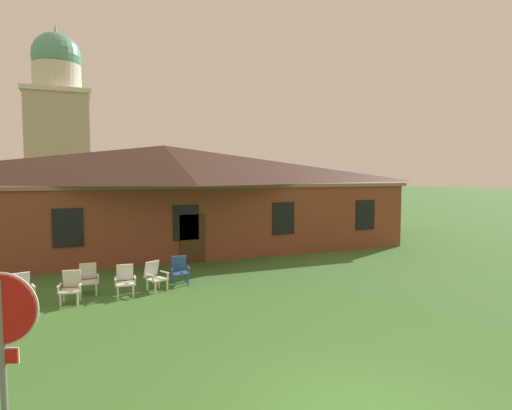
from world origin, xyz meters
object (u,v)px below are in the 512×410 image
(lawn_chair_near_door, at_px, (71,286))
(lawn_chair_right_end, at_px, (155,275))
(lawn_chair_by_porch, at_px, (21,289))
(stop_sign, at_px, (2,345))
(lawn_chair_left_end, at_px, (88,278))
(lawn_chair_far_side, at_px, (180,269))
(lawn_chair_middle, at_px, (125,279))

(lawn_chair_near_door, distance_m, lawn_chair_right_end, 2.55)
(lawn_chair_by_porch, distance_m, lawn_chair_right_end, 3.85)
(lawn_chair_near_door, xyz_separation_m, lawn_chair_right_end, (2.52, 0.43, 0.00))
(lawn_chair_right_end, bearing_deg, lawn_chair_near_door, -170.35)
(stop_sign, relative_size, lawn_chair_left_end, 2.88)
(lawn_chair_near_door, relative_size, lawn_chair_far_side, 1.00)
(lawn_chair_right_end, bearing_deg, lawn_chair_by_porch, -176.40)
(lawn_chair_far_side, bearing_deg, lawn_chair_right_end, -148.77)
(lawn_chair_near_door, bearing_deg, lawn_chair_left_end, 61.51)
(lawn_chair_middle, relative_size, lawn_chair_far_side, 1.00)
(lawn_chair_right_end, bearing_deg, stop_sign, -108.66)
(lawn_chair_far_side, bearing_deg, lawn_chair_by_porch, -170.39)
(stop_sign, bearing_deg, lawn_chair_middle, 76.83)
(lawn_chair_middle, bearing_deg, stop_sign, -103.17)
(lawn_chair_near_door, bearing_deg, lawn_chair_right_end, 9.65)
(lawn_chair_by_porch, xyz_separation_m, lawn_chair_far_side, (4.78, 0.81, 0.00))
(lawn_chair_by_porch, relative_size, lawn_chair_middle, 1.00)
(stop_sign, height_order, lawn_chair_far_side, stop_sign)
(lawn_chair_by_porch, bearing_deg, lawn_chair_right_end, 3.60)
(lawn_chair_by_porch, relative_size, lawn_chair_far_side, 1.00)
(stop_sign, distance_m, lawn_chair_right_end, 9.39)
(lawn_chair_near_door, height_order, lawn_chair_far_side, same)
(lawn_chair_by_porch, distance_m, lawn_chair_middle, 2.89)
(lawn_chair_by_porch, distance_m, lawn_chair_far_side, 4.84)
(lawn_chair_left_end, bearing_deg, lawn_chair_middle, -30.75)
(lawn_chair_near_door, relative_size, lawn_chair_middle, 1.00)
(lawn_chair_right_end, bearing_deg, lawn_chair_middle, -169.11)
(lawn_chair_middle, distance_m, lawn_chair_right_end, 0.97)
(lawn_chair_by_porch, xyz_separation_m, lawn_chair_near_door, (1.32, -0.19, 0.00))
(lawn_chair_middle, xyz_separation_m, lawn_chair_right_end, (0.95, 0.18, 0.00))
(lawn_chair_left_end, xyz_separation_m, lawn_chair_right_end, (2.04, -0.46, 0.00))
(lawn_chair_left_end, distance_m, lawn_chair_middle, 1.26)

